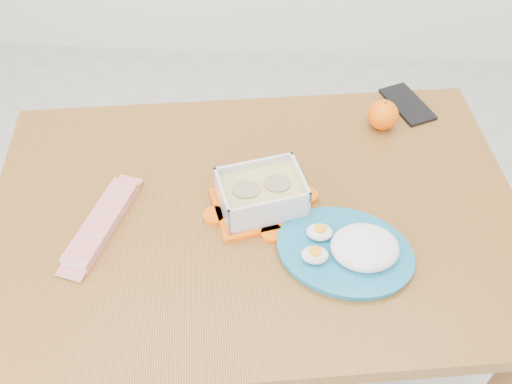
# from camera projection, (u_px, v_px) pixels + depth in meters

# --- Properties ---
(dining_table) EXTENTS (1.23, 0.91, 0.75)m
(dining_table) POSITION_uv_depth(u_px,v_px,m) (256.00, 241.00, 1.30)
(dining_table) COLOR olive
(dining_table) RESTS_ON ground
(food_container) EXTENTS (0.24, 0.21, 0.08)m
(food_container) POSITION_uv_depth(u_px,v_px,m) (262.00, 195.00, 1.19)
(food_container) COLOR #FF6007
(food_container) RESTS_ON dining_table
(orange_fruit) EXTENTS (0.07, 0.07, 0.07)m
(orange_fruit) POSITION_uv_depth(u_px,v_px,m) (383.00, 115.00, 1.37)
(orange_fruit) COLOR orange
(orange_fruit) RESTS_ON dining_table
(rice_plate) EXTENTS (0.33, 0.33, 0.07)m
(rice_plate) POSITION_uv_depth(u_px,v_px,m) (351.00, 248.00, 1.12)
(rice_plate) COLOR #1B6E95
(rice_plate) RESTS_ON dining_table
(candy_bar) EXTENTS (0.11, 0.24, 0.02)m
(candy_bar) POSITION_uv_depth(u_px,v_px,m) (102.00, 223.00, 1.18)
(candy_bar) COLOR red
(candy_bar) RESTS_ON dining_table
(smartphone) EXTENTS (0.14, 0.17, 0.01)m
(smartphone) POSITION_uv_depth(u_px,v_px,m) (407.00, 104.00, 1.45)
(smartphone) COLOR black
(smartphone) RESTS_ON dining_table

